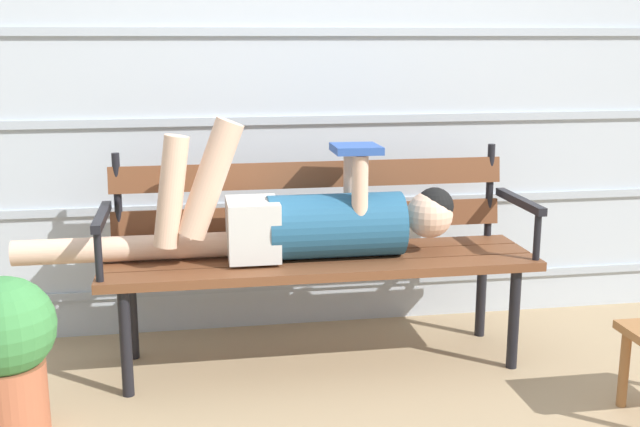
# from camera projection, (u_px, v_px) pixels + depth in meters

# --- Properties ---
(ground_plane) EXTENTS (12.00, 12.00, 0.00)m
(ground_plane) POSITION_uv_depth(u_px,v_px,m) (325.00, 375.00, 3.12)
(ground_plane) COLOR tan
(house_siding) EXTENTS (4.28, 0.08, 2.29)m
(house_siding) POSITION_uv_depth(u_px,v_px,m) (301.00, 76.00, 3.47)
(house_siding) COLOR #B2BCC6
(house_siding) RESTS_ON ground
(park_bench) EXTENTS (1.73, 0.48, 0.86)m
(park_bench) POSITION_uv_depth(u_px,v_px,m) (317.00, 243.00, 3.20)
(park_bench) COLOR brown
(park_bench) RESTS_ON ground
(reclining_person) EXTENTS (1.74, 0.26, 0.58)m
(reclining_person) POSITION_uv_depth(u_px,v_px,m) (300.00, 219.00, 3.10)
(reclining_person) COLOR #23567A
(potted_plant) EXTENTS (0.33, 0.33, 0.56)m
(potted_plant) POSITION_uv_depth(u_px,v_px,m) (6.00, 348.00, 2.59)
(potted_plant) COLOR #AD5B3D
(potted_plant) RESTS_ON ground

